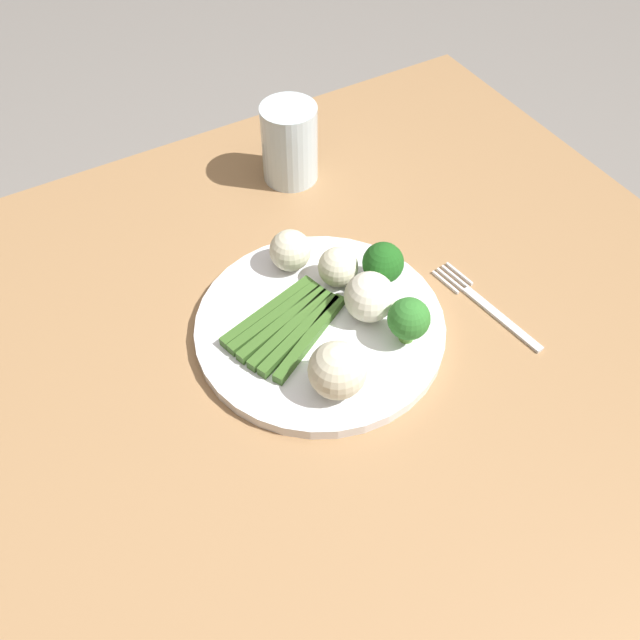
# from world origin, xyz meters

# --- Properties ---
(ground_plane) EXTENTS (6.00, 6.00, 0.02)m
(ground_plane) POSITION_xyz_m (0.00, 0.00, -0.01)
(ground_plane) COLOR gray
(dining_table) EXTENTS (1.13, 0.94, 0.75)m
(dining_table) POSITION_xyz_m (0.00, 0.00, 0.64)
(dining_table) COLOR #9E754C
(dining_table) RESTS_ON ground_plane
(plate) EXTENTS (0.29, 0.29, 0.01)m
(plate) POSITION_xyz_m (0.06, 0.04, 0.76)
(plate) COLOR white
(plate) RESTS_ON dining_table
(asparagus_bundle) EXTENTS (0.15, 0.12, 0.01)m
(asparagus_bundle) POSITION_xyz_m (0.03, 0.06, 0.78)
(asparagus_bundle) COLOR #3D6626
(asparagus_bundle) RESTS_ON plate
(broccoli_outer_edge) EXTENTS (0.05, 0.05, 0.06)m
(broccoli_outer_edge) POSITION_xyz_m (0.16, 0.06, 0.80)
(broccoli_outer_edge) COLOR #4C7F2B
(broccoli_outer_edge) RESTS_ON plate
(broccoli_left) EXTENTS (0.05, 0.05, 0.06)m
(broccoli_left) POSITION_xyz_m (0.14, -0.02, 0.80)
(broccoli_left) COLOR #609E3D
(broccoli_left) RESTS_ON plate
(cauliflower_near_center) EXTENTS (0.06, 0.06, 0.06)m
(cauliflower_near_center) POSITION_xyz_m (0.12, 0.03, 0.80)
(cauliflower_near_center) COLOR white
(cauliflower_near_center) RESTS_ON plate
(cauliflower_edge) EXTENTS (0.05, 0.05, 0.05)m
(cauliflower_edge) POSITION_xyz_m (0.08, 0.14, 0.79)
(cauliflower_edge) COLOR beige
(cauliflower_edge) RESTS_ON plate
(cauliflower_front) EXTENTS (0.06, 0.06, 0.06)m
(cauliflower_front) POSITION_xyz_m (0.04, -0.04, 0.80)
(cauliflower_front) COLOR beige
(cauliflower_front) RESTS_ON plate
(cauliflower_right) EXTENTS (0.05, 0.05, 0.05)m
(cauliflower_right) POSITION_xyz_m (0.12, 0.09, 0.79)
(cauliflower_right) COLOR beige
(cauliflower_right) RESTS_ON plate
(fork) EXTENTS (0.04, 0.17, 0.00)m
(fork) POSITION_xyz_m (0.26, -0.02, 0.76)
(fork) COLOR silver
(fork) RESTS_ON dining_table
(water_glass) EXTENTS (0.08, 0.08, 0.11)m
(water_glass) POSITION_xyz_m (0.17, 0.31, 0.81)
(water_glass) COLOR silver
(water_glass) RESTS_ON dining_table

